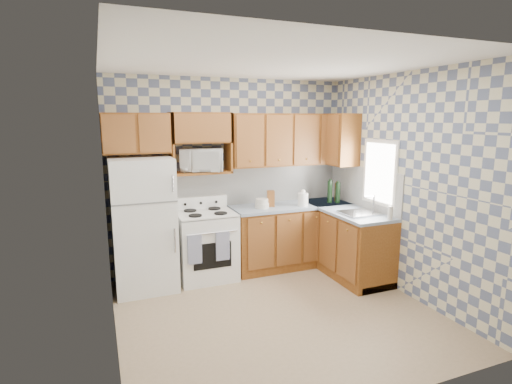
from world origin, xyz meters
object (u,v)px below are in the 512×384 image
microwave (201,160)px  electric_kettle (303,200)px  stove_body (206,246)px  refrigerator (143,224)px

microwave → electric_kettle: bearing=0.8°
stove_body → electric_kettle: electric_kettle is taller
refrigerator → microwave: 1.14m
electric_kettle → stove_body: bearing=174.7°
refrigerator → electric_kettle: (2.20, -0.11, 0.17)m
refrigerator → stove_body: refrigerator is taller
stove_body → electric_kettle: bearing=-5.3°
refrigerator → microwave: microwave is taller
microwave → stove_body: bearing=-79.3°
refrigerator → stove_body: 0.89m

